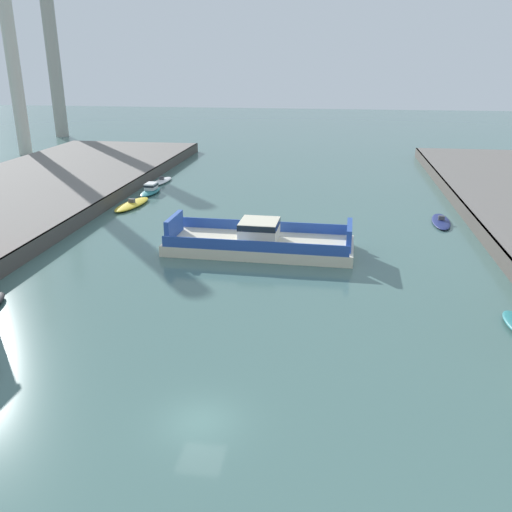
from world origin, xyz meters
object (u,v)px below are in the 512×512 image
(moored_boat_near_left, at_px, (132,204))
(moored_boat_far_left, at_px, (441,221))
(smokestack_distant_a, at_px, (52,50))
(smokestack_distant_b, at_px, (11,48))
(moored_boat_near_right, at_px, (162,181))
(moored_boat_mid_left, at_px, (151,190))
(chain_ferry, at_px, (259,241))

(moored_boat_near_left, height_order, moored_boat_far_left, moored_boat_near_left)
(smokestack_distant_a, distance_m, smokestack_distant_b, 28.44)
(moored_boat_near_right, xyz_separation_m, smokestack_distant_b, (-36.07, 22.26, 20.30))
(moored_boat_far_left, bearing_deg, smokestack_distant_a, 140.73)
(moored_boat_mid_left, bearing_deg, moored_boat_near_left, -90.65)
(moored_boat_near_right, bearing_deg, moored_boat_far_left, -23.15)
(smokestack_distant_a, xyz_separation_m, smokestack_distant_b, (6.00, -27.80, 0.01))
(moored_boat_near_left, xyz_separation_m, moored_boat_far_left, (39.65, -2.25, -0.07))
(moored_boat_far_left, relative_size, smokestack_distant_b, 0.19)
(moored_boat_mid_left, xyz_separation_m, smokestack_distant_a, (-42.69, 57.48, 20.00))
(chain_ferry, height_order, smokestack_distant_a, smokestack_distant_a)
(moored_boat_mid_left, bearing_deg, moored_boat_far_left, -13.87)
(moored_boat_near_left, xyz_separation_m, smokestack_distant_b, (-36.61, 37.20, 20.29))
(moored_boat_near_right, relative_size, smokestack_distant_a, 0.17)
(moored_boat_near_right, height_order, moored_boat_far_left, moored_boat_near_right)
(moored_boat_near_right, xyz_separation_m, moored_boat_far_left, (40.19, -17.19, -0.05))
(chain_ferry, xyz_separation_m, moored_boat_near_right, (-19.92, 30.35, -0.76))
(moored_boat_near_right, bearing_deg, moored_boat_mid_left, -85.14)
(moored_boat_mid_left, bearing_deg, chain_ferry, -49.93)
(chain_ferry, distance_m, moored_boat_near_right, 36.31)
(moored_boat_near_left, xyz_separation_m, smokestack_distant_a, (-42.61, 65.00, 20.28))
(chain_ferry, relative_size, smokestack_distant_a, 0.49)
(chain_ferry, bearing_deg, moored_boat_far_left, 33.00)
(moored_boat_near_left, bearing_deg, smokestack_distant_b, 134.55)
(chain_ferry, bearing_deg, smokestack_distant_b, 136.78)
(moored_boat_near_left, bearing_deg, moored_boat_mid_left, 89.35)
(chain_ferry, distance_m, smokestack_distant_a, 103.39)
(moored_boat_near_right, xyz_separation_m, smokestack_distant_a, (-42.06, 50.06, 20.30))
(moored_boat_mid_left, distance_m, smokestack_distant_b, 51.26)
(chain_ferry, height_order, moored_boat_near_right, chain_ferry)
(chain_ferry, relative_size, moored_boat_mid_left, 3.07)
(smokestack_distant_b, bearing_deg, chain_ferry, -43.22)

